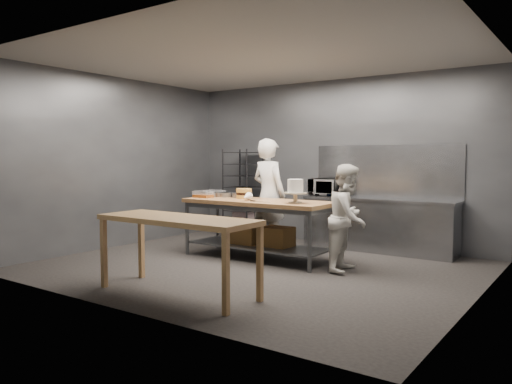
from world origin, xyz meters
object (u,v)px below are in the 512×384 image
at_px(chef_right, 348,218).
at_px(layer_cake, 244,194).
at_px(work_table, 258,222).
at_px(chef_behind, 269,195).
at_px(speed_rack, 243,194).
at_px(frosted_cake_stand, 295,188).
at_px(near_counter, 177,225).
at_px(microwave, 326,187).

relative_size(chef_right, layer_cake, 5.93).
xyz_separation_m(work_table, chef_behind, (-0.23, 0.64, 0.38)).
bearing_deg(speed_rack, frosted_cake_stand, -37.73).
relative_size(work_table, layer_cake, 9.53).
xyz_separation_m(near_counter, speed_rack, (-1.88, 3.81, 0.04)).
height_order(speed_rack, frosted_cake_stand, speed_rack).
distance_m(chef_right, layer_cake, 1.90).
bearing_deg(frosted_cake_stand, chef_right, 10.96).
bearing_deg(work_table, chef_right, 0.31).
relative_size(chef_behind, frosted_cake_stand, 5.42).
height_order(near_counter, microwave, microwave).
height_order(speed_rack, microwave, speed_rack).
distance_m(chef_behind, frosted_cake_stand, 1.27).
relative_size(work_table, near_counter, 1.20).
height_order(chef_behind, frosted_cake_stand, chef_behind).
bearing_deg(chef_right, speed_rack, 56.09).
height_order(speed_rack, chef_right, speed_rack).
bearing_deg(speed_rack, work_table, -47.11).
bearing_deg(frosted_cake_stand, layer_cake, 167.39).
xyz_separation_m(near_counter, layer_cake, (-0.77, 2.34, 0.19)).
distance_m(work_table, microwave, 1.76).
height_order(near_counter, layer_cake, layer_cake).
height_order(microwave, layer_cake, microwave).
distance_m(near_counter, chef_behind, 2.94).
height_order(chef_right, layer_cake, chef_right).
xyz_separation_m(near_counter, chef_right, (1.11, 2.24, -0.07)).
distance_m(work_table, chef_right, 1.53).
height_order(work_table, speed_rack, speed_rack).
xyz_separation_m(near_counter, microwave, (-0.09, 3.89, 0.24)).
bearing_deg(work_table, frosted_cake_stand, -10.52).
xyz_separation_m(chef_right, layer_cake, (-1.88, 0.10, 0.25)).
height_order(chef_behind, layer_cake, chef_behind).
xyz_separation_m(work_table, chef_right, (1.52, 0.01, 0.17)).
bearing_deg(work_table, near_counter, -79.49).
xyz_separation_m(work_table, near_counter, (0.41, -2.23, 0.24)).
relative_size(work_table, frosted_cake_stand, 6.84).
distance_m(chef_behind, microwave, 1.16).
bearing_deg(microwave, work_table, -100.93).
relative_size(work_table, chef_right, 1.61).
relative_size(chef_behind, chef_right, 1.27).
xyz_separation_m(chef_behind, layer_cake, (-0.13, -0.53, 0.05)).
relative_size(work_table, microwave, 4.43).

